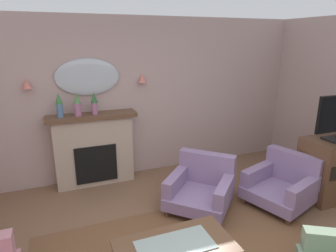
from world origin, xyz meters
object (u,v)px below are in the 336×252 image
(armchair_near_fireplace, at_px, (283,183))
(tv_cabinet, at_px, (330,168))
(wall_sconce_right, at_px, (142,78))
(armchair_beside_couch, at_px, (202,186))
(coffee_table, at_px, (175,250))
(wall_mirror, at_px, (88,77))
(mantel_vase_centre, at_px, (94,103))
(fireplace, at_px, (94,150))
(mantel_vase_left, at_px, (77,105))
(mantel_vase_right, at_px, (59,105))
(wall_sconce_left, at_px, (27,84))

(armchair_near_fireplace, distance_m, tv_cabinet, 0.78)
(wall_sconce_right, height_order, armchair_beside_couch, wall_sconce_right)
(wall_sconce_right, xyz_separation_m, coffee_table, (-0.45, -2.48, -1.28))
(wall_mirror, height_order, wall_sconce_right, wall_mirror)
(mantel_vase_centre, height_order, wall_sconce_right, wall_sconce_right)
(wall_sconce_right, relative_size, tv_cabinet, 0.16)
(fireplace, height_order, wall_sconce_right, wall_sconce_right)
(coffee_table, distance_m, tv_cabinet, 2.84)
(mantel_vase_centre, bearing_deg, coffee_table, -81.51)
(wall_mirror, relative_size, coffee_table, 0.87)
(wall_mirror, xyz_separation_m, coffee_table, (0.40, -2.53, -1.33))
(fireplace, xyz_separation_m, wall_mirror, (-0.00, 0.14, 1.14))
(armchair_near_fireplace, bearing_deg, fireplace, 146.36)
(wall_sconce_right, distance_m, armchair_near_fireplace, 2.65)
(wall_sconce_right, bearing_deg, coffee_table, -100.24)
(fireplace, bearing_deg, mantel_vase_left, -171.94)
(mantel_vase_centre, relative_size, wall_sconce_right, 2.45)
(mantel_vase_centre, distance_m, wall_mirror, 0.42)
(armchair_beside_couch, bearing_deg, wall_sconce_right, 107.59)
(mantel_vase_right, bearing_deg, wall_mirror, 20.70)
(mantel_vase_centre, xyz_separation_m, armchair_near_fireplace, (2.34, -1.56, -1.03))
(fireplace, relative_size, armchair_beside_couch, 1.19)
(fireplace, distance_m, wall_sconce_left, 1.38)
(fireplace, xyz_separation_m, wall_sconce_right, (0.85, 0.09, 1.09))
(armchair_beside_couch, xyz_separation_m, tv_cabinet, (1.88, -0.44, 0.15))
(coffee_table, bearing_deg, wall_sconce_right, 79.76)
(fireplace, distance_m, armchair_near_fireplace, 2.88)
(mantel_vase_centre, relative_size, armchair_near_fireplace, 0.33)
(wall_mirror, xyz_separation_m, armchair_beside_couch, (1.28, -1.39, -1.40))
(mantel_vase_left, bearing_deg, fireplace, 8.06)
(mantel_vase_left, distance_m, wall_mirror, 0.46)
(mantel_vase_right, height_order, mantel_vase_left, mantel_vase_right)
(coffee_table, height_order, tv_cabinet, tv_cabinet)
(mantel_vase_left, relative_size, armchair_beside_couch, 0.31)
(coffee_table, bearing_deg, wall_sconce_left, 116.80)
(armchair_near_fireplace, bearing_deg, wall_sconce_left, 152.57)
(wall_mirror, distance_m, coffee_table, 2.88)
(fireplace, relative_size, mantel_vase_left, 3.85)
(wall_sconce_left, bearing_deg, mantel_vase_right, -16.70)
(wall_sconce_right, bearing_deg, fireplace, -173.84)
(wall_sconce_right, xyz_separation_m, armchair_near_fireplace, (1.54, -1.68, -1.35))
(armchair_beside_couch, height_order, tv_cabinet, tv_cabinet)
(wall_sconce_left, height_order, tv_cabinet, wall_sconce_left)
(wall_sconce_left, xyz_separation_m, coffee_table, (1.25, -2.48, -1.28))
(mantel_vase_centre, bearing_deg, armchair_near_fireplace, -33.72)
(fireplace, distance_m, armchair_beside_couch, 1.81)
(mantel_vase_right, xyz_separation_m, tv_cabinet, (3.60, -1.66, -0.90))
(fireplace, xyz_separation_m, mantel_vase_left, (-0.20, -0.03, 0.76))
(wall_mirror, distance_m, armchair_beside_couch, 2.35)
(mantel_vase_right, height_order, armchair_near_fireplace, mantel_vase_right)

